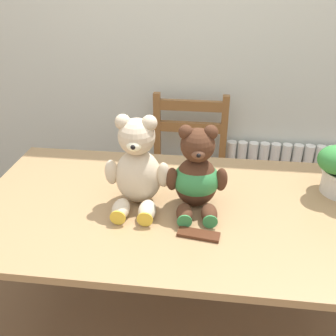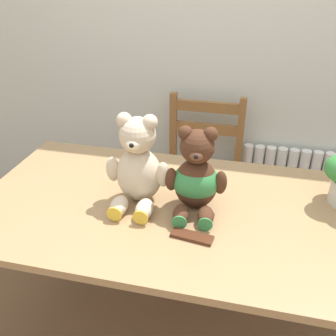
{
  "view_description": "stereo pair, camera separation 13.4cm",
  "coord_description": "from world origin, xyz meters",
  "px_view_note": "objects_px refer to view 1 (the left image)",
  "views": [
    {
      "loc": [
        0.11,
        -0.77,
        1.61
      ],
      "look_at": [
        -0.04,
        0.44,
        0.93
      ],
      "focal_mm": 40.0,
      "sensor_mm": 36.0,
      "label": 1
    },
    {
      "loc": [
        0.24,
        -0.74,
        1.61
      ],
      "look_at": [
        -0.04,
        0.44,
        0.93
      ],
      "focal_mm": 40.0,
      "sensor_mm": 36.0,
      "label": 2
    }
  ],
  "objects_px": {
    "wooden_chair_behind": "(188,174)",
    "teddy_bear_left": "(137,168)",
    "teddy_bear_right": "(197,176)",
    "chocolate_bar": "(199,234)"
  },
  "relations": [
    {
      "from": "teddy_bear_right",
      "to": "chocolate_bar",
      "type": "distance_m",
      "value": 0.22
    },
    {
      "from": "teddy_bear_left",
      "to": "teddy_bear_right",
      "type": "xyz_separation_m",
      "value": [
        0.22,
        0.0,
        -0.02
      ]
    },
    {
      "from": "wooden_chair_behind",
      "to": "teddy_bear_right",
      "type": "relative_size",
      "value": 2.82
    },
    {
      "from": "wooden_chair_behind",
      "to": "teddy_bear_right",
      "type": "height_order",
      "value": "teddy_bear_right"
    },
    {
      "from": "wooden_chair_behind",
      "to": "teddy_bear_right",
      "type": "xyz_separation_m",
      "value": [
        0.08,
        -0.75,
        0.43
      ]
    },
    {
      "from": "teddy_bear_right",
      "to": "chocolate_bar",
      "type": "bearing_deg",
      "value": 91.0
    },
    {
      "from": "wooden_chair_behind",
      "to": "chocolate_bar",
      "type": "relative_size",
      "value": 6.42
    },
    {
      "from": "teddy_bear_right",
      "to": "chocolate_bar",
      "type": "relative_size",
      "value": 2.27
    },
    {
      "from": "chocolate_bar",
      "to": "teddy_bear_right",
      "type": "bearing_deg",
      "value": 96.71
    },
    {
      "from": "wooden_chair_behind",
      "to": "teddy_bear_left",
      "type": "distance_m",
      "value": 0.89
    }
  ]
}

